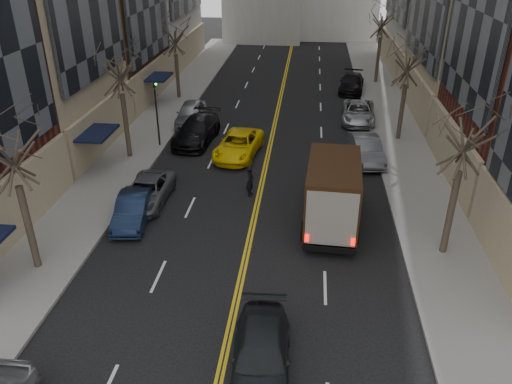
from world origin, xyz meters
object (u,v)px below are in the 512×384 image
ups_truck (333,192)px  pedestrian (250,181)px  observer_sedan (261,356)px  taxi (239,145)px

ups_truck → pedestrian: size_ratio=3.78×
observer_sedan → pedestrian: bearing=95.2°
observer_sedan → pedestrian: 12.49m
ups_truck → pedestrian: ups_truck is taller
ups_truck → observer_sedan: (-2.51, -9.77, -1.07)m
taxi → pedestrian: size_ratio=3.05×
observer_sedan → pedestrian: size_ratio=2.82×
ups_truck → observer_sedan: bearing=-101.5°
ups_truck → pedestrian: (-4.31, 2.59, -0.90)m
taxi → pedestrian: 5.63m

